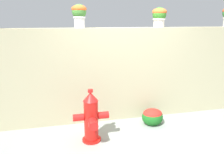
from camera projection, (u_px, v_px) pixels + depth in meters
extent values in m
plane|color=gray|center=(134.00, 137.00, 3.88)|extent=(24.00, 24.00, 0.00)
cube|color=tan|center=(120.00, 74.00, 4.53)|extent=(5.54, 0.40, 1.87)
cylinder|color=silver|center=(79.00, 22.00, 4.12)|extent=(0.20, 0.20, 0.21)
cylinder|color=silver|center=(79.00, 17.00, 4.10)|extent=(0.23, 0.23, 0.03)
sphere|color=#3D762E|center=(79.00, 12.00, 4.07)|extent=(0.27, 0.27, 0.27)
ellipsoid|color=#E8541F|center=(79.00, 9.00, 4.06)|extent=(0.28, 0.28, 0.15)
cylinder|color=silver|center=(159.00, 23.00, 4.44)|extent=(0.22, 0.22, 0.18)
cylinder|color=silver|center=(159.00, 19.00, 4.42)|extent=(0.26, 0.26, 0.03)
sphere|color=#327423|center=(159.00, 14.00, 4.40)|extent=(0.28, 0.28, 0.28)
ellipsoid|color=orange|center=(159.00, 12.00, 4.38)|extent=(0.29, 0.29, 0.15)
cylinder|color=red|center=(92.00, 139.00, 3.77)|extent=(0.32, 0.32, 0.03)
cylinder|color=red|center=(91.00, 121.00, 3.69)|extent=(0.24, 0.24, 0.73)
cone|color=red|center=(90.00, 97.00, 3.57)|extent=(0.25, 0.25, 0.15)
cylinder|color=red|center=(90.00, 91.00, 3.55)|extent=(0.08, 0.08, 0.05)
cylinder|color=red|center=(78.00, 117.00, 3.62)|extent=(0.18, 0.12, 0.12)
cylinder|color=red|center=(103.00, 115.00, 3.71)|extent=(0.18, 0.12, 0.12)
cylinder|color=red|center=(93.00, 124.00, 3.47)|extent=(0.15, 0.20, 0.15)
ellipsoid|color=#1A5F1E|center=(152.00, 117.00, 4.32)|extent=(0.42, 0.38, 0.34)
ellipsoid|color=red|center=(153.00, 114.00, 4.30)|extent=(0.38, 0.33, 0.18)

